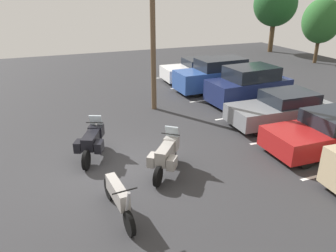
{
  "coord_description": "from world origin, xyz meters",
  "views": [
    {
      "loc": [
        9.51,
        -1.79,
        5.46
      ],
      "look_at": [
        -0.43,
        2.09,
        1.01
      ],
      "focal_mm": 34.83,
      "sensor_mm": 36.0,
      "label": 1
    }
  ],
  "objects_px": {
    "car_blue": "(216,75)",
    "car_red": "(327,133)",
    "motorcycle_second": "(166,155)",
    "utility_pole": "(153,15)",
    "car_grey": "(281,109)",
    "car_white": "(196,70)",
    "car_navy": "(249,86)",
    "motorcycle_third": "(118,197)",
    "motorcycle_touring": "(92,141)"
  },
  "relations": [
    {
      "from": "motorcycle_third",
      "to": "car_navy",
      "type": "relative_size",
      "value": 0.53
    },
    {
      "from": "motorcycle_touring",
      "to": "utility_pole",
      "type": "bearing_deg",
      "value": 138.08
    },
    {
      "from": "motorcycle_touring",
      "to": "car_red",
      "type": "relative_size",
      "value": 0.45
    },
    {
      "from": "motorcycle_touring",
      "to": "car_white",
      "type": "distance_m",
      "value": 11.51
    },
    {
      "from": "motorcycle_second",
      "to": "car_white",
      "type": "bearing_deg",
      "value": 149.45
    },
    {
      "from": "car_navy",
      "to": "car_grey",
      "type": "relative_size",
      "value": 0.94
    },
    {
      "from": "utility_pole",
      "to": "car_white",
      "type": "bearing_deg",
      "value": 133.79
    },
    {
      "from": "utility_pole",
      "to": "car_grey",
      "type": "bearing_deg",
      "value": 48.92
    },
    {
      "from": "motorcycle_second",
      "to": "car_navy",
      "type": "height_order",
      "value": "car_navy"
    },
    {
      "from": "car_white",
      "to": "car_blue",
      "type": "relative_size",
      "value": 0.94
    },
    {
      "from": "motorcycle_third",
      "to": "car_red",
      "type": "relative_size",
      "value": 0.5
    },
    {
      "from": "car_navy",
      "to": "car_red",
      "type": "height_order",
      "value": "car_navy"
    },
    {
      "from": "car_red",
      "to": "utility_pole",
      "type": "height_order",
      "value": "utility_pole"
    },
    {
      "from": "motorcycle_third",
      "to": "car_navy",
      "type": "xyz_separation_m",
      "value": [
        -6.63,
        8.43,
        0.37
      ]
    },
    {
      "from": "car_navy",
      "to": "car_red",
      "type": "xyz_separation_m",
      "value": [
        5.65,
        -0.47,
        -0.24
      ]
    },
    {
      "from": "motorcycle_touring",
      "to": "motorcycle_second",
      "type": "bearing_deg",
      "value": 46.79
    },
    {
      "from": "motorcycle_touring",
      "to": "motorcycle_second",
      "type": "height_order",
      "value": "motorcycle_second"
    },
    {
      "from": "car_red",
      "to": "motorcycle_third",
      "type": "bearing_deg",
      "value": -83.04
    },
    {
      "from": "utility_pole",
      "to": "motorcycle_third",
      "type": "bearing_deg",
      "value": -25.34
    },
    {
      "from": "motorcycle_third",
      "to": "utility_pole",
      "type": "xyz_separation_m",
      "value": [
        -7.58,
        3.59,
        3.87
      ]
    },
    {
      "from": "motorcycle_second",
      "to": "utility_pole",
      "type": "xyz_separation_m",
      "value": [
        -5.99,
        1.65,
        3.78
      ]
    },
    {
      "from": "car_navy",
      "to": "car_blue",
      "type": "bearing_deg",
      "value": -170.58
    },
    {
      "from": "motorcycle_second",
      "to": "car_grey",
      "type": "relative_size",
      "value": 0.37
    },
    {
      "from": "motorcycle_second",
      "to": "car_blue",
      "type": "distance_m",
      "value": 9.81
    },
    {
      "from": "motorcycle_third",
      "to": "car_blue",
      "type": "height_order",
      "value": "car_blue"
    },
    {
      "from": "car_navy",
      "to": "utility_pole",
      "type": "height_order",
      "value": "utility_pole"
    },
    {
      "from": "car_navy",
      "to": "car_red",
      "type": "relative_size",
      "value": 0.96
    },
    {
      "from": "motorcycle_second",
      "to": "car_white",
      "type": "relative_size",
      "value": 0.39
    },
    {
      "from": "motorcycle_second",
      "to": "utility_pole",
      "type": "height_order",
      "value": "utility_pole"
    },
    {
      "from": "car_blue",
      "to": "car_red",
      "type": "relative_size",
      "value": 1.03
    },
    {
      "from": "motorcycle_second",
      "to": "car_white",
      "type": "xyz_separation_m",
      "value": [
        -10.15,
        5.99,
        0.07
      ]
    },
    {
      "from": "motorcycle_touring",
      "to": "motorcycle_third",
      "type": "distance_m",
      "value": 3.49
    },
    {
      "from": "car_white",
      "to": "car_blue",
      "type": "height_order",
      "value": "car_blue"
    },
    {
      "from": "motorcycle_third",
      "to": "car_blue",
      "type": "relative_size",
      "value": 0.49
    },
    {
      "from": "motorcycle_third",
      "to": "utility_pole",
      "type": "bearing_deg",
      "value": 154.66
    },
    {
      "from": "car_white",
      "to": "car_navy",
      "type": "height_order",
      "value": "car_navy"
    },
    {
      "from": "car_blue",
      "to": "car_red",
      "type": "xyz_separation_m",
      "value": [
        8.34,
        -0.02,
        -0.23
      ]
    },
    {
      "from": "motorcycle_second",
      "to": "car_blue",
      "type": "height_order",
      "value": "car_blue"
    },
    {
      "from": "car_white",
      "to": "car_navy",
      "type": "xyz_separation_m",
      "value": [
        5.12,
        0.5,
        0.22
      ]
    },
    {
      "from": "car_blue",
      "to": "motorcycle_touring",
      "type": "bearing_deg",
      "value": -54.17
    },
    {
      "from": "motorcycle_second",
      "to": "car_white",
      "type": "distance_m",
      "value": 11.79
    },
    {
      "from": "car_grey",
      "to": "car_red",
      "type": "xyz_separation_m",
      "value": [
        2.68,
        -0.14,
        -0.02
      ]
    },
    {
      "from": "car_grey",
      "to": "car_navy",
      "type": "bearing_deg",
      "value": 173.7
    },
    {
      "from": "motorcycle_second",
      "to": "car_navy",
      "type": "distance_m",
      "value": 8.22
    },
    {
      "from": "car_red",
      "to": "car_blue",
      "type": "bearing_deg",
      "value": 179.84
    },
    {
      "from": "motorcycle_second",
      "to": "car_navy",
      "type": "relative_size",
      "value": 0.4
    },
    {
      "from": "motorcycle_third",
      "to": "car_grey",
      "type": "xyz_separation_m",
      "value": [
        -3.65,
        8.1,
        0.15
      ]
    },
    {
      "from": "car_blue",
      "to": "car_red",
      "type": "height_order",
      "value": "car_blue"
    },
    {
      "from": "motorcycle_touring",
      "to": "motorcycle_third",
      "type": "bearing_deg",
      "value": 1.4
    },
    {
      "from": "car_grey",
      "to": "utility_pole",
      "type": "relative_size",
      "value": 0.54
    }
  ]
}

